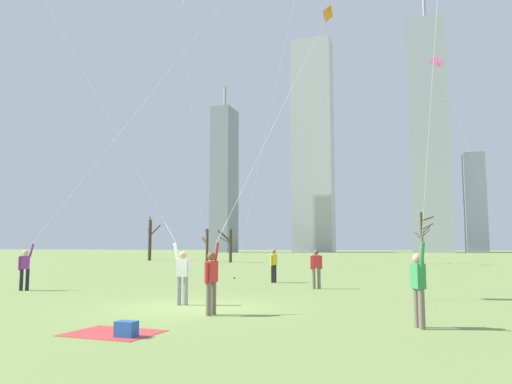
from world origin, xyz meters
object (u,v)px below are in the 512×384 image
at_px(distant_kite_low_near_trees_pink, 442,78).
at_px(bare_tree_left_of_center, 422,236).
at_px(kite_flyer_midfield_left_purple, 93,178).
at_px(kite_flyer_far_back_red, 428,146).
at_px(bare_tree_rightmost, 207,244).
at_px(picnic_spot, 120,331).
at_px(bare_tree_far_right_edge, 150,238).
at_px(kite_flyer_midfield_center_white, 122,156).
at_px(kite_flyer_foreground_right_orange, 246,199).
at_px(bystander_far_off_by_trees, 316,267).
at_px(distant_kite_drifting_left_yellow, 185,30).
at_px(bystander_strolling_midfield, 274,264).
at_px(bare_tree_leftmost, 230,244).

distance_m(distant_kite_low_near_trees_pink, bare_tree_left_of_center, 19.32).
xyz_separation_m(kite_flyer_midfield_left_purple, bare_tree_left_of_center, (13.52, 35.97, -1.87)).
height_order(kite_flyer_far_back_red, distant_kite_low_near_trees_pink, distant_kite_low_near_trees_pink).
distance_m(distant_kite_low_near_trees_pink, bare_tree_rightmost, 32.69).
xyz_separation_m(kite_flyer_midfield_left_purple, picnic_spot, (7.31, -8.98, -4.56)).
bearing_deg(bare_tree_far_right_edge, kite_flyer_midfield_center_white, -61.44).
bearing_deg(bare_tree_rightmost, distant_kite_low_near_trees_pink, -32.01).
relative_size(kite_flyer_foreground_right_orange, bystander_far_off_by_trees, 10.15).
height_order(distant_kite_drifting_left_yellow, bare_tree_left_of_center, distant_kite_drifting_left_yellow).
relative_size(bystander_far_off_by_trees, bare_tree_far_right_edge, 0.30).
distance_m(distant_kite_low_near_trees_pink, picnic_spot, 33.54).
distance_m(kite_flyer_midfield_center_white, kite_flyer_foreground_right_orange, 4.32).
xyz_separation_m(bystander_strolling_midfield, bare_tree_rightmost, (-16.85, 30.66, 1.09)).
xyz_separation_m(distant_kite_drifting_left_yellow, bare_tree_far_right_edge, (-10.03, 11.56, -20.55)).
height_order(bare_tree_left_of_center, bare_tree_rightmost, bare_tree_left_of_center).
bearing_deg(bystander_strolling_midfield, bare_tree_far_right_edge, 128.31).
xyz_separation_m(kite_flyer_foreground_right_orange, bare_tree_far_right_edge, (-26.38, 40.32, -0.54)).
bearing_deg(kite_flyer_midfield_center_white, bare_tree_far_right_edge, 118.56).
bearing_deg(bare_tree_left_of_center, bystander_far_off_by_trees, -97.88).
relative_size(kite_flyer_far_back_red, bare_tree_leftmost, 3.71).
height_order(kite_flyer_foreground_right_orange, bare_tree_left_of_center, kite_flyer_foreground_right_orange).
bearing_deg(bare_tree_far_right_edge, bystander_far_off_by_trees, -51.27).
bearing_deg(bare_tree_rightmost, bystander_strolling_midfield, -61.22).
height_order(bystander_far_off_by_trees, bare_tree_rightmost, bare_tree_rightmost).
xyz_separation_m(kite_flyer_midfield_left_purple, bystander_strolling_midfield, (6.30, 5.86, -3.75)).
distance_m(bare_tree_left_of_center, bare_tree_leftmost, 20.11).
bearing_deg(distant_kite_low_near_trees_pink, distant_kite_drifting_left_yellow, 167.73).
bearing_deg(kite_flyer_far_back_red, bystander_strolling_midfield, 116.03).
bearing_deg(bare_tree_rightmost, distant_kite_drifting_left_yellow, -78.78).
height_order(kite_flyer_midfield_left_purple, bare_tree_left_of_center, kite_flyer_midfield_left_purple).
height_order(distant_kite_low_near_trees_pink, bare_tree_rightmost, distant_kite_low_near_trees_pink).
relative_size(kite_flyer_foreground_right_orange, kite_flyer_far_back_red, 1.24).
distance_m(bystander_far_off_by_trees, bare_tree_left_of_center, 33.33).
relative_size(bystander_strolling_midfield, bare_tree_leftmost, 0.45).
bearing_deg(bare_tree_left_of_center, distant_kite_drifting_left_yellow, -154.57).
distance_m(distant_kite_low_near_trees_pink, bare_tree_far_right_edge, 39.21).
bearing_deg(picnic_spot, distant_kite_drifting_left_yellow, 114.43).
relative_size(bystander_far_off_by_trees, bare_tree_leftmost, 0.45).
relative_size(kite_flyer_midfield_left_purple, bare_tree_leftmost, 5.43).
distance_m(distant_kite_drifting_left_yellow, picnic_spot, 44.44).
bearing_deg(kite_flyer_midfield_center_white, bare_tree_rightmost, 109.73).
bearing_deg(kite_flyer_far_back_red, bare_tree_leftmost, 115.30).
relative_size(kite_flyer_foreground_right_orange, distant_kite_low_near_trees_pink, 1.04).
relative_size(kite_flyer_far_back_red, bare_tree_far_right_edge, 2.49).
xyz_separation_m(distant_kite_low_near_trees_pink, bare_tree_rightmost, (-25.73, 16.08, -12.16)).
relative_size(bare_tree_rightmost, bare_tree_leftmost, 1.06).
relative_size(kite_flyer_foreground_right_orange, picnic_spot, 8.75).
bearing_deg(distant_kite_low_near_trees_pink, kite_flyer_foreground_right_orange, -106.95).
xyz_separation_m(kite_flyer_far_back_red, bare_tree_left_of_center, (0.26, 44.35, -0.81)).
bearing_deg(picnic_spot, distant_kite_low_near_trees_pink, 75.01).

